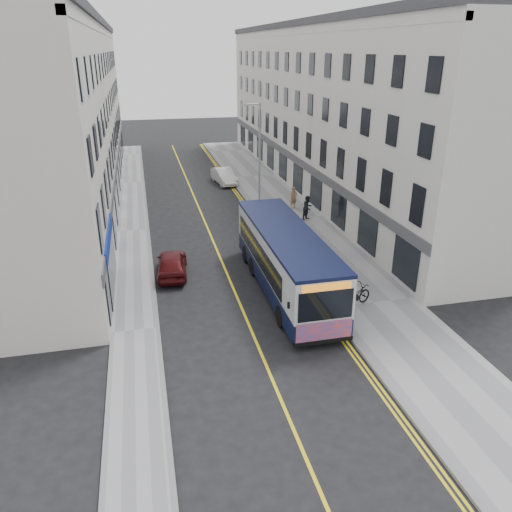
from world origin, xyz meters
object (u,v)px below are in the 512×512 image
city_bus (286,259)px  streetlamp (258,155)px  pedestrian_near (293,198)px  car_maroon (172,263)px  car_white (224,176)px  pedestrian_far (308,208)px  bicycle (354,296)px

city_bus → streetlamp: bearing=82.7°
pedestrian_near → car_maroon: (-9.89, -9.84, -0.30)m
pedestrian_near → car_white: 9.84m
pedestrian_far → car_maroon: bearing=179.0°
streetlamp → city_bus: (-1.64, -12.83, -2.61)m
city_bus → car_white: size_ratio=2.68×
pedestrian_near → car_white: bearing=90.2°
city_bus → pedestrian_far: (4.65, 10.35, -0.79)m
bicycle → car_white: bearing=-18.4°
bicycle → car_maroon: (-8.09, 5.81, 0.01)m
bicycle → pedestrian_near: 15.75m
streetlamp → car_maroon: bearing=-126.6°
bicycle → car_white: 24.81m
streetlamp → bicycle: (1.01, -15.36, -3.73)m
streetlamp → car_maroon: (-7.09, -9.55, -3.72)m
bicycle → pedestrian_near: size_ratio=1.21×
car_white → car_maroon: size_ratio=1.07×
city_bus → car_maroon: 6.45m
bicycle → pedestrian_near: pedestrian_near is taller
pedestrian_near → car_maroon: pedestrian_near is taller
car_maroon → city_bus: bearing=154.5°
pedestrian_near → pedestrian_far: bearing=-108.1°
bicycle → pedestrian_far: 13.04m
car_white → bicycle: bearing=-93.0°
streetlamp → pedestrian_near: streetlamp is taller
pedestrian_far → car_white: pedestrian_far is taller
city_bus → pedestrian_near: size_ratio=6.66×
bicycle → pedestrian_far: bearing=-31.8°
bicycle → pedestrian_near: (1.80, 15.65, 0.30)m
pedestrian_near → pedestrian_far: size_ratio=0.97×
streetlamp → car_white: bearing=95.9°
car_maroon → pedestrian_near: bearing=-129.6°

